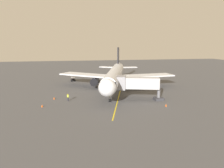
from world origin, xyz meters
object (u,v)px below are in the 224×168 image
ground_crew_marshaller (68,97)px  jet_bridge (134,83)px  ground_crew_wing_walker (124,82)px  safety_cone_wing_port (42,106)px  baggage_cart_portside (122,81)px  safety_cone_nose_left (166,105)px  airplane (115,75)px  baggage_cart_near_nose (73,79)px  safety_cone_nose_right (54,98)px

ground_crew_marshaller → jet_bridge: bearing=174.2°
ground_crew_wing_walker → safety_cone_wing_port: ground_crew_wing_walker is taller
ground_crew_wing_walker → jet_bridge: bearing=83.0°
baggage_cart_portside → safety_cone_nose_left: baggage_cart_portside is taller
airplane → ground_crew_marshaller: (13.04, 10.82, -3.12)m
ground_crew_marshaller → safety_cone_nose_left: 21.49m
baggage_cart_portside → safety_cone_wing_port: 32.71m
ground_crew_marshaller → baggage_cart_portside: bearing=-131.4°
ground_crew_wing_walker → baggage_cart_near_nose: ground_crew_wing_walker is taller
jet_bridge → safety_cone_nose_right: size_ratio=20.77×
ground_crew_marshaller → safety_cone_nose_left: size_ratio=3.11×
baggage_cart_near_nose → safety_cone_wing_port: baggage_cart_near_nose is taller
ground_crew_marshaller → baggage_cart_portside: (-17.43, -19.74, -0.23)m
baggage_cart_portside → safety_cone_nose_left: bearing=94.8°
airplane → safety_cone_wing_port: airplane is taller
ground_crew_wing_walker → safety_cone_wing_port: size_ratio=3.11×
ground_crew_marshaller → ground_crew_wing_walker: size_ratio=1.00×
jet_bridge → safety_cone_nose_left: jet_bridge is taller
airplane → baggage_cart_portside: bearing=-116.2°
baggage_cart_portside → safety_cone_nose_right: bearing=40.3°
airplane → baggage_cart_near_nose: (11.22, -16.27, -3.35)m
ground_crew_wing_walker → baggage_cart_portside: bearing=-94.8°
ground_crew_marshaller → baggage_cart_near_nose: bearing=-93.8°
ground_crew_marshaller → safety_cone_wing_port: ground_crew_marshaller is taller
safety_cone_nose_right → safety_cone_nose_left: bearing=155.1°
baggage_cart_portside → jet_bridge: bearing=83.4°
safety_cone_nose_right → safety_cone_wing_port: (2.04, 6.11, 0.00)m
airplane → safety_cone_nose_left: 20.71m
ground_crew_marshaller → safety_cone_wing_port: 6.52m
jet_bridge → safety_cone_nose_right: bearing=-11.7°
ground_crew_wing_walker → baggage_cart_portside: 3.75m
airplane → baggage_cart_near_nose: airplane is taller
safety_cone_wing_port → safety_cone_nose_right: bearing=-108.5°
airplane → safety_cone_nose_left: bearing=109.3°
safety_cone_nose_left → safety_cone_nose_right: bearing=-24.9°
airplane → safety_cone_nose_left: airplane is taller
safety_cone_wing_port → jet_bridge: bearing=-173.4°
baggage_cart_portside → safety_cone_nose_right: baggage_cart_portside is taller
airplane → safety_cone_wing_port: bearing=38.8°
baggage_cart_near_nose → safety_cone_nose_left: (-17.95, 35.49, -0.38)m
jet_bridge → ground_crew_marshaller: jet_bridge is taller
airplane → baggage_cart_near_nose: bearing=-55.4°
jet_bridge → ground_crew_wing_walker: jet_bridge is taller
safety_cone_wing_port → baggage_cart_near_nose: bearing=-102.8°
safety_cone_nose_left → safety_cone_wing_port: bearing=-10.3°
ground_crew_marshaller → airplane: bearing=-140.3°
safety_cone_wing_port → safety_cone_nose_left: bearing=169.7°
jet_bridge → safety_cone_wing_port: size_ratio=20.77×
airplane → ground_crew_wing_walker: bearing=-128.2°
safety_cone_nose_right → baggage_cart_near_nose: bearing=-101.4°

